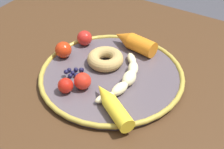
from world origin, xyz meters
TOP-DOWN VIEW (x-y plane):
  - dining_table at (0.00, 0.00)m, footprint 1.02×0.80m
  - plate at (-0.00, 0.02)m, footprint 0.35×0.35m
  - banana at (-0.04, 0.03)m, footprint 0.08×0.21m
  - carrot_orange at (0.01, -0.10)m, footprint 0.13×0.06m
  - carrot_yellow at (-0.07, 0.13)m, footprint 0.14×0.10m
  - donut at (0.04, -0.01)m, footprint 0.12×0.12m
  - blueberry_pile at (0.08, 0.07)m, footprint 0.04×0.05m
  - tomato_near at (0.06, 0.13)m, footprint 0.04×0.04m
  - tomato_mid at (0.14, 0.02)m, footprint 0.04×0.04m
  - tomato_far at (0.13, -0.05)m, footprint 0.04×0.04m
  - tomato_extra at (0.03, 0.10)m, footprint 0.04×0.04m

SIDE VIEW (x-z plane):
  - dining_table at x=0.00m, z-range 0.26..0.96m
  - plate at x=0.00m, z-range 0.70..0.72m
  - blueberry_pile at x=0.08m, z-range 0.71..0.73m
  - banana at x=-0.04m, z-range 0.71..0.74m
  - donut at x=0.04m, z-range 0.72..0.75m
  - carrot_yellow at x=-0.07m, z-range 0.72..0.75m
  - tomato_near at x=0.06m, z-range 0.72..0.75m
  - tomato_extra at x=0.03m, z-range 0.72..0.76m
  - tomato_far at x=0.13m, z-range 0.72..0.76m
  - tomato_mid at x=0.14m, z-range 0.72..0.76m
  - carrot_orange at x=0.01m, z-range 0.72..0.76m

